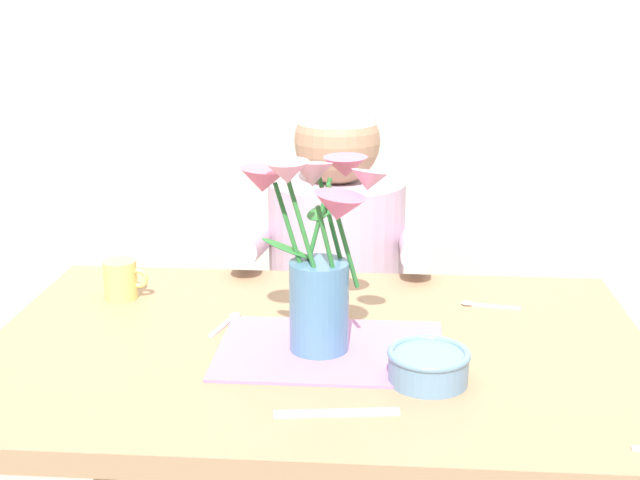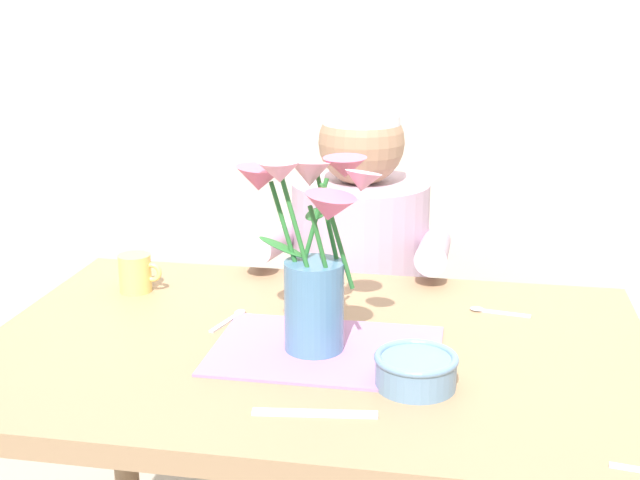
# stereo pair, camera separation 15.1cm
# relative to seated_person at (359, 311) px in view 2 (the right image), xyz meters

# --- Properties ---
(wood_panel_backdrop) EXTENTS (4.00, 0.10, 2.50)m
(wood_panel_backdrop) POSITION_rel_seated_person_xyz_m (0.00, 0.43, 0.69)
(wood_panel_backdrop) COLOR beige
(wood_panel_backdrop) RESTS_ON ground_plane
(dining_table) EXTENTS (1.20, 0.80, 0.74)m
(dining_table) POSITION_rel_seated_person_xyz_m (0.00, -0.62, 0.08)
(dining_table) COLOR #9E7A56
(dining_table) RESTS_ON ground_plane
(seated_person) EXTENTS (0.45, 0.47, 1.14)m
(seated_person) POSITION_rel_seated_person_xyz_m (0.00, 0.00, 0.00)
(seated_person) COLOR #4C4C56
(seated_person) RESTS_ON ground_plane
(striped_placemat) EXTENTS (0.40, 0.28, 0.00)m
(striped_placemat) POSITION_rel_seated_person_xyz_m (0.03, -0.65, 0.18)
(striped_placemat) COLOR #B275A3
(striped_placemat) RESTS_ON dining_table
(flower_vase) EXTENTS (0.27, 0.24, 0.35)m
(flower_vase) POSITION_rel_seated_person_xyz_m (0.01, -0.65, 0.36)
(flower_vase) COLOR teal
(flower_vase) RESTS_ON dining_table
(ceramic_bowl) EXTENTS (0.14, 0.14, 0.06)m
(ceramic_bowl) POSITION_rel_seated_person_xyz_m (0.19, -0.76, 0.21)
(ceramic_bowl) COLOR #6689A8
(ceramic_bowl) RESTS_ON dining_table
(dinner_knife) EXTENTS (0.19, 0.04, 0.00)m
(dinner_knife) POSITION_rel_seated_person_xyz_m (0.05, -0.88, 0.18)
(dinner_knife) COLOR silver
(dinner_knife) RESTS_ON dining_table
(tea_cup) EXTENTS (0.09, 0.07, 0.08)m
(tea_cup) POSITION_rel_seated_person_xyz_m (-0.42, -0.41, 0.22)
(tea_cup) COLOR #E5C666
(tea_cup) RESTS_ON dining_table
(spoon_0) EXTENTS (0.05, 0.12, 0.01)m
(spoon_0) POSITION_rel_seated_person_xyz_m (-0.18, -0.53, 0.18)
(spoon_0) COLOR silver
(spoon_0) RESTS_ON dining_table
(spoon_2) EXTENTS (0.12, 0.03, 0.01)m
(spoon_2) POSITION_rel_seated_person_xyz_m (0.32, -0.41, 0.18)
(spoon_2) COLOR silver
(spoon_2) RESTS_ON dining_table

